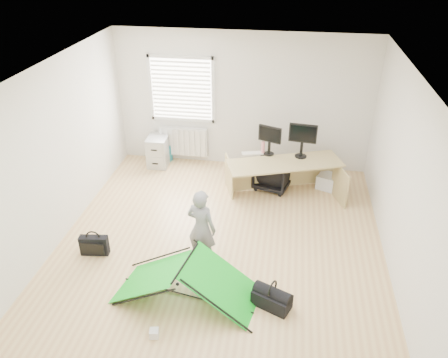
# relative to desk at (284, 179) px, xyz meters

# --- Properties ---
(ground) EXTENTS (5.50, 5.50, 0.00)m
(ground) POSITION_rel_desk_xyz_m (-0.90, -1.59, -0.34)
(ground) COLOR tan
(ground) RESTS_ON ground
(back_wall) EXTENTS (5.00, 0.02, 2.70)m
(back_wall) POSITION_rel_desk_xyz_m (-0.90, 1.16, 1.01)
(back_wall) COLOR silver
(back_wall) RESTS_ON ground
(window) EXTENTS (1.20, 0.06, 1.20)m
(window) POSITION_rel_desk_xyz_m (-2.10, 1.12, 1.21)
(window) COLOR silver
(window) RESTS_ON back_wall
(radiator) EXTENTS (1.00, 0.12, 0.60)m
(radiator) POSITION_rel_desk_xyz_m (-2.10, 1.08, 0.11)
(radiator) COLOR silver
(radiator) RESTS_ON back_wall
(desk) EXTENTS (2.12, 1.30, 0.69)m
(desk) POSITION_rel_desk_xyz_m (0.00, 0.00, 0.00)
(desk) COLOR tan
(desk) RESTS_ON ground
(filing_cabinet) EXTENTS (0.42, 0.55, 0.62)m
(filing_cabinet) POSITION_rel_desk_xyz_m (-2.59, 0.84, -0.03)
(filing_cabinet) COLOR #B0B3B6
(filing_cabinet) RESTS_ON ground
(monitor_left) EXTENTS (0.44, 0.24, 0.41)m
(monitor_left) POSITION_rel_desk_xyz_m (-0.30, 0.27, 0.55)
(monitor_left) COLOR black
(monitor_left) RESTS_ON desk
(monitor_right) EXTENTS (0.50, 0.17, 0.47)m
(monitor_right) POSITION_rel_desk_xyz_m (0.28, 0.27, 0.58)
(monitor_right) COLOR black
(monitor_right) RESTS_ON desk
(keyboard) EXTENTS (0.41, 0.23, 0.02)m
(keyboard) POSITION_rel_desk_xyz_m (-0.60, 0.25, 0.35)
(keyboard) COLOR beige
(keyboard) RESTS_ON desk
(thermos) EXTENTS (0.08, 0.08, 0.24)m
(thermos) POSITION_rel_desk_xyz_m (-0.42, 0.29, 0.46)
(thermos) COLOR #D2757B
(thermos) RESTS_ON desk
(office_chair) EXTENTS (0.77, 0.79, 0.58)m
(office_chair) POSITION_rel_desk_xyz_m (-0.20, 0.27, -0.05)
(office_chair) COLOR black
(office_chair) RESTS_ON ground
(person) EXTENTS (0.52, 0.42, 1.23)m
(person) POSITION_rel_desk_xyz_m (-1.09, -2.04, 0.27)
(person) COLOR gray
(person) RESTS_ON ground
(kite) EXTENTS (1.99, 1.16, 0.58)m
(kite) POSITION_rel_desk_xyz_m (-1.17, -2.75, -0.05)
(kite) COLOR #11BD21
(kite) RESTS_ON ground
(storage_crate) EXTENTS (0.58, 0.49, 0.27)m
(storage_crate) POSITION_rel_desk_xyz_m (0.89, 0.39, -0.21)
(storage_crate) COLOR silver
(storage_crate) RESTS_ON ground
(tote_bag) EXTENTS (0.32, 0.19, 0.36)m
(tote_bag) POSITION_rel_desk_xyz_m (-2.52, 1.04, -0.17)
(tote_bag) COLOR teal
(tote_bag) RESTS_ON ground
(laptop_bag) EXTENTS (0.43, 0.18, 0.31)m
(laptop_bag) POSITION_rel_desk_xyz_m (-2.73, -2.11, -0.19)
(laptop_bag) COLOR black
(laptop_bag) RESTS_ON ground
(white_box) EXTENTS (0.13, 0.13, 0.11)m
(white_box) POSITION_rel_desk_xyz_m (-1.40, -3.47, -0.29)
(white_box) COLOR silver
(white_box) RESTS_ON ground
(duffel_bag) EXTENTS (0.55, 0.43, 0.22)m
(duffel_bag) POSITION_rel_desk_xyz_m (-0.03, -2.75, -0.24)
(duffel_bag) COLOR black
(duffel_bag) RESTS_ON ground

